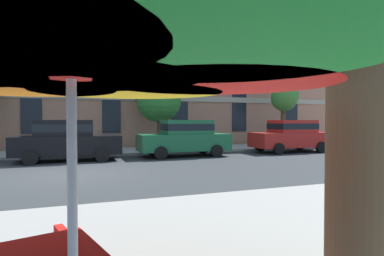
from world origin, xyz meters
name	(u,v)px	position (x,y,z in m)	size (l,w,h in m)	color
ground_plane	(71,174)	(0.00, 0.00, 0.00)	(120.00, 120.00, 0.00)	#2D3033
sidewalk_far	(73,153)	(0.00, 6.80, 0.06)	(56.00, 3.60, 0.12)	#9E998E
apartment_building	(73,60)	(0.00, 14.99, 6.40)	(44.07, 12.08, 12.80)	#A87056
sedan_black	(67,139)	(-0.22, 3.70, 0.95)	(4.40, 1.98, 1.78)	black
sedan_green	(185,137)	(5.16, 3.70, 0.95)	(4.40, 1.98, 1.78)	#195933
sedan_red	(291,135)	(11.40, 3.70, 0.95)	(4.40, 1.98, 1.78)	#B21E19
sedan_white	(372,134)	(17.45, 3.70, 0.95)	(4.40, 1.98, 1.78)	silver
street_tree_middle	(157,98)	(4.66, 7.25, 3.09)	(2.71, 2.67, 4.53)	#4C3823
street_tree_right	(285,97)	(13.03, 6.50, 3.28)	(2.02, 2.01, 4.30)	brown
patio_umbrella	(71,42)	(0.15, -9.00, 2.22)	(3.54, 3.29, 2.51)	silver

